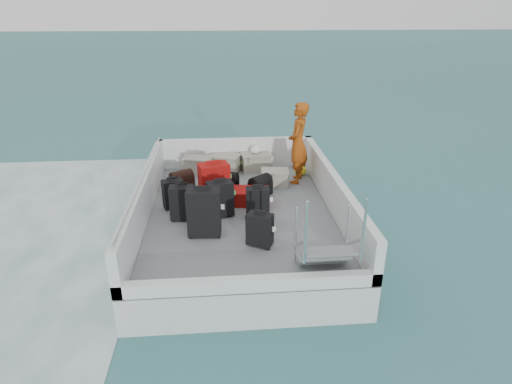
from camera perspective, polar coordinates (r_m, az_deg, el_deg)
ground at (r=8.27m, az=-2.02°, el=-6.45°), size 160.00×160.00×0.00m
ferry_hull at (r=8.13m, az=-2.05°, el=-4.61°), size 3.60×5.00×0.60m
deck at (r=7.99m, az=-2.08°, el=-2.65°), size 3.30×4.70×0.02m
deck_fittings at (r=7.56m, az=0.62°, el=-1.02°), size 3.60×5.00×0.90m
suitcase_1 at (r=7.66m, az=-9.80°, el=-1.48°), size 0.43×0.26×0.64m
suitcase_2 at (r=8.16m, az=-11.00°, el=-0.29°), size 0.43×0.33×0.55m
suitcase_3 at (r=7.05m, az=-6.96°, el=-2.77°), size 0.56×0.34×0.82m
suitcase_4 at (r=7.69m, az=-4.79°, el=-0.98°), size 0.50×0.37×0.66m
suitcase_5 at (r=8.27m, az=-5.58°, el=1.21°), size 0.63×0.48×0.77m
suitcase_6 at (r=6.75m, az=0.51°, el=-5.09°), size 0.46×0.39×0.55m
suitcase_7 at (r=7.61m, az=0.22°, el=-1.52°), size 0.42×0.25×0.58m
suitcase_8 at (r=8.25m, az=-0.85°, el=-0.59°), size 0.78×0.57×0.28m
duffel_0 at (r=9.00m, az=-9.85°, el=1.28°), size 0.54×0.49×0.32m
duffel_1 at (r=8.83m, az=-3.86°, el=1.16°), size 0.51×0.43×0.32m
duffel_2 at (r=8.61m, az=0.58°, el=0.61°), size 0.52×0.51×0.32m
crate_0 at (r=9.83m, az=-7.73°, el=3.46°), size 0.68×0.55×0.36m
crate_1 at (r=9.87m, az=-4.10°, el=3.76°), size 0.73×0.63×0.37m
crate_2 at (r=9.93m, az=-0.05°, el=3.97°), size 0.68×0.51×0.38m
crate_3 at (r=9.07m, az=2.53°, el=1.80°), size 0.57×0.42×0.32m
yellow_bag at (r=9.72m, az=5.95°, el=2.90°), size 0.28×0.26×0.22m
white_bag at (r=9.84m, az=-0.05°, el=5.51°), size 0.24×0.24×0.18m
passenger at (r=9.11m, az=5.63°, el=6.49°), size 0.59×0.73×1.73m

